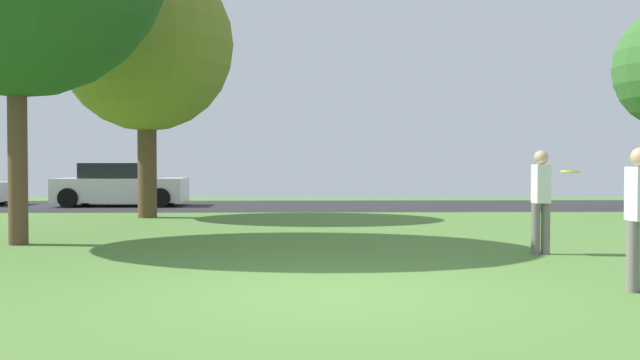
{
  "coord_description": "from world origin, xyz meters",
  "views": [
    {
      "loc": [
        -0.29,
        -7.72,
        1.47
      ],
      "look_at": [
        0.0,
        4.33,
        1.17
      ],
      "focal_mm": 39.25,
      "sensor_mm": 36.0,
      "label": 1
    }
  ],
  "objects_px": {
    "maple_tree_far": "(146,45)",
    "frisbee_disc": "(571,172)",
    "person_thrower": "(541,197)",
    "person_catcher": "(640,213)",
    "parked_car_white": "(120,186)"
  },
  "relations": [
    {
      "from": "maple_tree_far",
      "to": "frisbee_disc",
      "type": "xyz_separation_m",
      "value": [
        7.96,
        -8.87,
        -3.24
      ]
    },
    {
      "from": "person_thrower",
      "to": "person_catcher",
      "type": "height_order",
      "value": "person_thrower"
    },
    {
      "from": "parked_car_white",
      "to": "maple_tree_far",
      "type": "bearing_deg",
      "value": -67.99
    },
    {
      "from": "person_thrower",
      "to": "frisbee_disc",
      "type": "bearing_deg",
      "value": -0.0
    },
    {
      "from": "maple_tree_far",
      "to": "frisbee_disc",
      "type": "distance_m",
      "value": 12.35
    },
    {
      "from": "person_thrower",
      "to": "person_catcher",
      "type": "xyz_separation_m",
      "value": [
        0.0,
        -3.28,
        -0.01
      ]
    },
    {
      "from": "frisbee_disc",
      "to": "parked_car_white",
      "type": "bearing_deg",
      "value": 125.73
    },
    {
      "from": "person_catcher",
      "to": "parked_car_white",
      "type": "bearing_deg",
      "value": 32.02
    },
    {
      "from": "person_catcher",
      "to": "person_thrower",
      "type": "bearing_deg",
      "value": -0.0
    },
    {
      "from": "maple_tree_far",
      "to": "person_thrower",
      "type": "bearing_deg",
      "value": -43.87
    },
    {
      "from": "person_catcher",
      "to": "maple_tree_far",
      "type": "bearing_deg",
      "value": 36.01
    },
    {
      "from": "frisbee_disc",
      "to": "person_catcher",
      "type": "bearing_deg",
      "value": -89.94
    },
    {
      "from": "person_catcher",
      "to": "frisbee_disc",
      "type": "distance_m",
      "value": 2.1
    },
    {
      "from": "maple_tree_far",
      "to": "parked_car_white",
      "type": "height_order",
      "value": "maple_tree_far"
    },
    {
      "from": "person_thrower",
      "to": "parked_car_white",
      "type": "xyz_separation_m",
      "value": [
        -9.97,
        12.64,
        -0.25
      ]
    }
  ]
}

